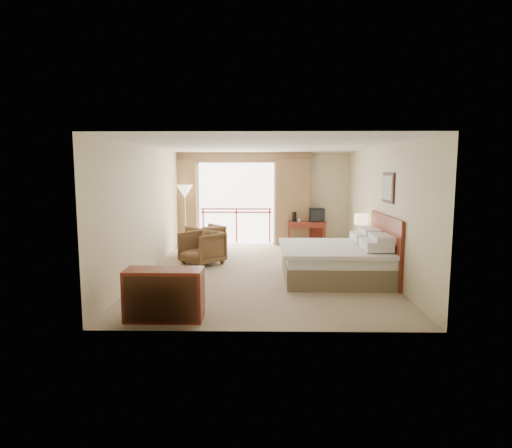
{
  "coord_description": "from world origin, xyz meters",
  "views": [
    {
      "loc": [
        -0.01,
        -9.13,
        2.21
      ],
      "look_at": [
        -0.17,
        0.4,
        0.99
      ],
      "focal_mm": 30.0,
      "sensor_mm": 36.0,
      "label": 1
    }
  ],
  "objects_px": {
    "armchair_far": "(206,253)",
    "tv": "(317,215)",
    "side_table": "(191,243)",
    "nightstand": "(360,250)",
    "armchair_near": "(202,264)",
    "dresser": "(164,294)",
    "table_lamp": "(361,220)",
    "bed": "(337,260)",
    "desk": "(306,227)",
    "wastebasket": "(293,244)",
    "floor_lamp": "(185,194)"
  },
  "relations": [
    {
      "from": "desk",
      "to": "dresser",
      "type": "height_order",
      "value": "dresser"
    },
    {
      "from": "nightstand",
      "to": "armchair_far",
      "type": "height_order",
      "value": "nightstand"
    },
    {
      "from": "table_lamp",
      "to": "bed",
      "type": "bearing_deg",
      "value": -118.06
    },
    {
      "from": "desk",
      "to": "armchair_near",
      "type": "height_order",
      "value": "desk"
    },
    {
      "from": "table_lamp",
      "to": "side_table",
      "type": "bearing_deg",
      "value": 173.51
    },
    {
      "from": "wastebasket",
      "to": "side_table",
      "type": "height_order",
      "value": "side_table"
    },
    {
      "from": "wastebasket",
      "to": "desk",
      "type": "bearing_deg",
      "value": 50.76
    },
    {
      "from": "nightstand",
      "to": "floor_lamp",
      "type": "bearing_deg",
      "value": 155.95
    },
    {
      "from": "bed",
      "to": "nightstand",
      "type": "relative_size",
      "value": 3.44
    },
    {
      "from": "desk",
      "to": "dresser",
      "type": "xyz_separation_m",
      "value": [
        -2.71,
        -6.22,
        -0.18
      ]
    },
    {
      "from": "table_lamp",
      "to": "floor_lamp",
      "type": "bearing_deg",
      "value": 156.09
    },
    {
      "from": "wastebasket",
      "to": "armchair_near",
      "type": "distance_m",
      "value": 3.03
    },
    {
      "from": "nightstand",
      "to": "wastebasket",
      "type": "height_order",
      "value": "nightstand"
    },
    {
      "from": "nightstand",
      "to": "armchair_far",
      "type": "xyz_separation_m",
      "value": [
        -3.84,
        1.21,
        -0.31
      ]
    },
    {
      "from": "armchair_far",
      "to": "tv",
      "type": "bearing_deg",
      "value": 157.37
    },
    {
      "from": "tv",
      "to": "side_table",
      "type": "xyz_separation_m",
      "value": [
        -3.36,
        -1.74,
        -0.53
      ]
    },
    {
      "from": "armchair_near",
      "to": "floor_lamp",
      "type": "xyz_separation_m",
      "value": [
        -0.79,
        2.25,
        1.53
      ]
    },
    {
      "from": "armchair_far",
      "to": "armchair_near",
      "type": "xyz_separation_m",
      "value": [
        0.11,
        -1.4,
        0.0
      ]
    },
    {
      "from": "table_lamp",
      "to": "armchair_near",
      "type": "height_order",
      "value": "table_lamp"
    },
    {
      "from": "wastebasket",
      "to": "armchair_near",
      "type": "xyz_separation_m",
      "value": [
        -2.26,
        -2.01,
        -0.14
      ]
    },
    {
      "from": "dresser",
      "to": "tv",
      "type": "bearing_deg",
      "value": 62.24
    },
    {
      "from": "table_lamp",
      "to": "armchair_far",
      "type": "distance_m",
      "value": 4.15
    },
    {
      "from": "bed",
      "to": "armchair_near",
      "type": "relative_size",
      "value": 2.5
    },
    {
      "from": "armchair_near",
      "to": "floor_lamp",
      "type": "relative_size",
      "value": 0.48
    },
    {
      "from": "bed",
      "to": "armchair_far",
      "type": "bearing_deg",
      "value": 138.7
    },
    {
      "from": "bed",
      "to": "dresser",
      "type": "xyz_separation_m",
      "value": [
        -2.96,
        -2.44,
        0.0
      ]
    },
    {
      "from": "table_lamp",
      "to": "side_table",
      "type": "distance_m",
      "value": 4.2
    },
    {
      "from": "armchair_near",
      "to": "floor_lamp",
      "type": "distance_m",
      "value": 2.83
    },
    {
      "from": "desk",
      "to": "wastebasket",
      "type": "bearing_deg",
      "value": -125.62
    },
    {
      "from": "tv",
      "to": "wastebasket",
      "type": "height_order",
      "value": "tv"
    },
    {
      "from": "bed",
      "to": "armchair_far",
      "type": "height_order",
      "value": "bed"
    },
    {
      "from": "bed",
      "to": "table_lamp",
      "type": "xyz_separation_m",
      "value": [
        0.81,
        1.51,
        0.66
      ]
    },
    {
      "from": "armchair_near",
      "to": "floor_lamp",
      "type": "bearing_deg",
      "value": 151.47
    },
    {
      "from": "tv",
      "to": "dresser",
      "type": "distance_m",
      "value": 6.88
    },
    {
      "from": "tv",
      "to": "floor_lamp",
      "type": "height_order",
      "value": "floor_lamp"
    },
    {
      "from": "desk",
      "to": "armchair_near",
      "type": "xyz_separation_m",
      "value": [
        -2.67,
        -2.51,
        -0.56
      ]
    },
    {
      "from": "table_lamp",
      "to": "desk",
      "type": "relative_size",
      "value": 0.48
    },
    {
      "from": "table_lamp",
      "to": "desk",
      "type": "xyz_separation_m",
      "value": [
        -1.06,
        2.27,
        -0.47
      ]
    },
    {
      "from": "wastebasket",
      "to": "dresser",
      "type": "xyz_separation_m",
      "value": [
        -2.3,
        -5.72,
        0.24
      ]
    },
    {
      "from": "table_lamp",
      "to": "side_table",
      "type": "xyz_separation_m",
      "value": [
        -4.13,
        0.47,
        -0.66
      ]
    },
    {
      "from": "tv",
      "to": "side_table",
      "type": "bearing_deg",
      "value": -146.83
    },
    {
      "from": "bed",
      "to": "side_table",
      "type": "distance_m",
      "value": 3.87
    },
    {
      "from": "bed",
      "to": "desk",
      "type": "bearing_deg",
      "value": 93.89
    },
    {
      "from": "bed",
      "to": "tv",
      "type": "distance_m",
      "value": 3.76
    },
    {
      "from": "nightstand",
      "to": "armchair_near",
      "type": "distance_m",
      "value": 3.75
    },
    {
      "from": "side_table",
      "to": "nightstand",
      "type": "bearing_deg",
      "value": -7.17
    },
    {
      "from": "desk",
      "to": "armchair_far",
      "type": "height_order",
      "value": "desk"
    },
    {
      "from": "wastebasket",
      "to": "floor_lamp",
      "type": "relative_size",
      "value": 0.15
    },
    {
      "from": "floor_lamp",
      "to": "dresser",
      "type": "relative_size",
      "value": 1.56
    },
    {
      "from": "dresser",
      "to": "desk",
      "type": "bearing_deg",
      "value": 64.72
    }
  ]
}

